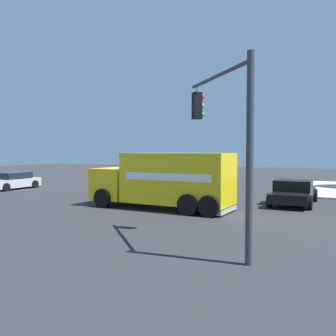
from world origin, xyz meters
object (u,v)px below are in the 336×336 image
object	(u,v)px
delivery_truck	(165,180)
pickup_black	(293,191)
traffic_light_primary	(227,128)
sedan_silver	(13,181)

from	to	relation	value
delivery_truck	pickup_black	bearing A→B (deg)	-143.54
pickup_black	traffic_light_primary	bearing A→B (deg)	85.14
traffic_light_primary	pickup_black	world-z (taller)	traffic_light_primary
pickup_black	delivery_truck	bearing A→B (deg)	36.46
traffic_light_primary	sedan_silver	world-z (taller)	traffic_light_primary
delivery_truck	traffic_light_primary	world-z (taller)	traffic_light_primary
traffic_light_primary	sedan_silver	distance (m)	22.79
delivery_truck	traffic_light_primary	distance (m)	8.51
delivery_truck	sedan_silver	size ratio (longest dim) A/B	1.78
delivery_truck	traffic_light_primary	xyz separation A→B (m)	(-5.01, 6.53, 2.19)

